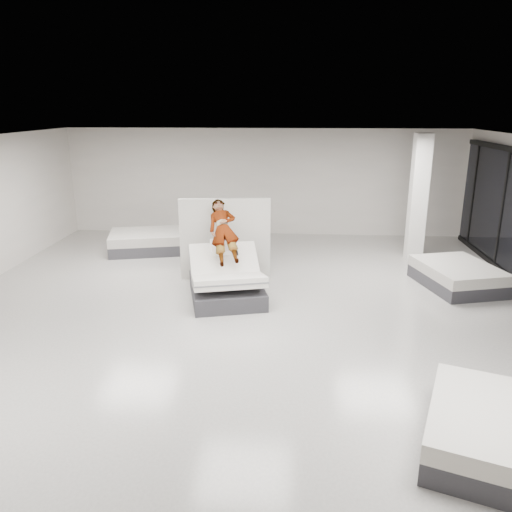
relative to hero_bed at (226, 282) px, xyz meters
name	(u,v)px	position (x,y,z in m)	size (l,w,h in m)	color
room	(242,243)	(0.48, -1.47, 1.25)	(14.00, 14.04, 3.20)	#BBB8B1
hero_bed	(226,282)	(0.00, 0.00, 0.00)	(1.84, 2.17, 1.12)	#333338
person	(224,240)	(-0.08, 0.30, 0.80)	(0.59, 0.38, 1.61)	slate
remote	(237,253)	(0.22, 0.02, 0.62)	(0.05, 0.14, 0.03)	black
divider_panel	(225,239)	(-0.17, 1.24, 0.58)	(2.05, 0.09, 1.86)	silver
flat_bed_right_far	(457,276)	(4.97, 1.01, -0.10)	(1.83, 2.16, 0.51)	#333338
flat_bed_right_near	(493,432)	(3.65, -4.57, -0.10)	(1.96, 2.23, 0.51)	#333338
flat_bed_left_far	(147,241)	(-2.62, 3.34, -0.09)	(2.22, 1.87, 0.53)	#333338
column	(418,199)	(4.48, 3.03, 1.25)	(0.40, 0.40, 3.20)	white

